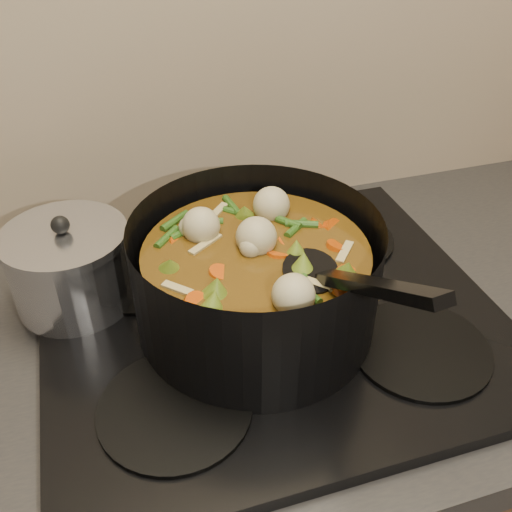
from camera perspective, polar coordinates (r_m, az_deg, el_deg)
name	(u,v)px	position (r m, az deg, el deg)	size (l,w,h in m)	color
counter	(267,497)	(1.17, 1.10, -22.96)	(2.64, 0.64, 0.91)	brown
stovetop	(271,315)	(0.81, 1.47, -5.90)	(0.62, 0.54, 0.03)	black
stockpot	(256,279)	(0.74, 0.04, -2.36)	(0.34, 0.43, 0.23)	black
saucepan	(70,267)	(0.82, -18.07, -1.02)	(0.17, 0.17, 0.14)	silver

